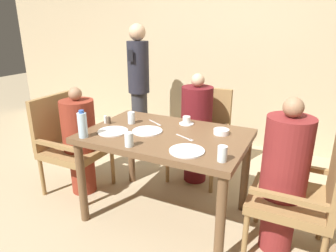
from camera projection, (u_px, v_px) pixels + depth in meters
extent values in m
plane|color=tan|center=(166.00, 214.00, 2.70)|extent=(16.00, 16.00, 0.00)
cube|color=tan|center=(233.00, 42.00, 3.94)|extent=(8.00, 0.06, 2.80)
cube|color=brown|center=(166.00, 136.00, 2.45)|extent=(1.32, 0.88, 0.05)
cylinder|color=brown|center=(82.00, 183.00, 2.51)|extent=(0.07, 0.07, 0.73)
cylinder|color=brown|center=(220.00, 222.00, 2.01)|extent=(0.07, 0.07, 0.73)
cylinder|color=brown|center=(131.00, 150.00, 3.15)|extent=(0.07, 0.07, 0.73)
cylinder|color=brown|center=(245.00, 174.00, 2.65)|extent=(0.07, 0.07, 0.73)
cube|color=olive|center=(76.00, 151.00, 2.97)|extent=(0.55, 0.55, 0.07)
cube|color=olive|center=(54.00, 120.00, 2.99)|extent=(0.05, 0.55, 0.50)
cube|color=olive|center=(92.00, 128.00, 3.14)|extent=(0.49, 0.04, 0.04)
cube|color=olive|center=(55.00, 145.00, 2.71)|extent=(0.49, 0.04, 0.04)
cylinder|color=olive|center=(113.00, 167.00, 3.15)|extent=(0.04, 0.04, 0.39)
cylinder|color=olive|center=(81.00, 188.00, 2.74)|extent=(0.04, 0.04, 0.39)
cylinder|color=olive|center=(77.00, 158.00, 3.36)|extent=(0.04, 0.04, 0.39)
cylinder|color=olive|center=(42.00, 177.00, 2.94)|extent=(0.04, 0.04, 0.39)
cylinder|color=maroon|center=(83.00, 170.00, 3.01)|extent=(0.24, 0.24, 0.46)
cylinder|color=maroon|center=(78.00, 125.00, 2.86)|extent=(0.32, 0.32, 0.49)
sphere|color=#997051|center=(75.00, 94.00, 2.76)|extent=(0.12, 0.12, 0.12)
cube|color=olive|center=(198.00, 141.00, 3.22)|extent=(0.55, 0.55, 0.07)
cube|color=olive|center=(207.00, 110.00, 3.34)|extent=(0.55, 0.05, 0.50)
cube|color=olive|center=(222.00, 131.00, 3.06)|extent=(0.04, 0.49, 0.04)
cube|color=olive|center=(176.00, 124.00, 3.27)|extent=(0.04, 0.49, 0.04)
cylinder|color=olive|center=(211.00, 175.00, 2.98)|extent=(0.04, 0.04, 0.39)
cylinder|color=olive|center=(167.00, 165.00, 3.19)|extent=(0.04, 0.04, 0.39)
cylinder|color=olive|center=(225.00, 156.00, 3.40)|extent=(0.04, 0.04, 0.39)
cylinder|color=olive|center=(185.00, 149.00, 3.60)|extent=(0.04, 0.04, 0.39)
cylinder|color=#5B1419|center=(195.00, 160.00, 3.23)|extent=(0.24, 0.24, 0.46)
cylinder|color=#5B1419|center=(197.00, 114.00, 3.06)|extent=(0.32, 0.32, 0.57)
sphere|color=tan|center=(198.00, 80.00, 2.95)|extent=(0.13, 0.13, 0.13)
cube|color=olive|center=(289.00, 200.00, 2.15)|extent=(0.55, 0.55, 0.07)
cube|color=olive|center=(289.00, 199.00, 1.88)|extent=(0.49, 0.04, 0.04)
cube|color=olive|center=(295.00, 166.00, 2.31)|extent=(0.49, 0.04, 0.04)
cylinder|color=olive|center=(245.00, 237.00, 2.12)|extent=(0.04, 0.04, 0.39)
cylinder|color=olive|center=(258.00, 202.00, 2.53)|extent=(0.04, 0.04, 0.39)
cylinder|color=olive|center=(322.00, 218.00, 2.33)|extent=(0.04, 0.04, 0.39)
cylinder|color=maroon|center=(277.00, 221.00, 2.24)|extent=(0.24, 0.24, 0.46)
cylinder|color=maroon|center=(286.00, 157.00, 2.07)|extent=(0.32, 0.32, 0.58)
sphere|color=#997051|center=(293.00, 107.00, 1.95)|extent=(0.14, 0.14, 0.14)
cylinder|color=#2D2D33|center=(140.00, 120.00, 4.07)|extent=(0.21, 0.21, 0.77)
cylinder|color=#23232D|center=(138.00, 67.00, 3.84)|extent=(0.28, 0.28, 0.65)
sphere|color=tan|center=(137.00, 32.00, 3.70)|extent=(0.21, 0.21, 0.21)
cube|color=black|center=(131.00, 56.00, 3.65)|extent=(0.07, 0.01, 0.14)
cylinder|color=white|center=(113.00, 131.00, 2.47)|extent=(0.25, 0.25, 0.01)
cylinder|color=white|center=(147.00, 131.00, 2.48)|extent=(0.25, 0.25, 0.01)
cylinder|color=white|center=(187.00, 151.00, 2.10)|extent=(0.25, 0.25, 0.01)
cylinder|color=white|center=(186.00, 124.00, 2.67)|extent=(0.13, 0.13, 0.01)
cylinder|color=white|center=(186.00, 120.00, 2.66)|extent=(0.07, 0.07, 0.06)
cylinder|color=white|center=(221.00, 132.00, 2.43)|extent=(0.13, 0.13, 0.04)
cylinder|color=silver|center=(83.00, 125.00, 2.33)|extent=(0.07, 0.07, 0.20)
cylinder|color=#3359B2|center=(81.00, 112.00, 2.30)|extent=(0.04, 0.04, 0.02)
cylinder|color=silver|center=(222.00, 154.00, 1.94)|extent=(0.06, 0.06, 0.11)
cylinder|color=silver|center=(131.00, 118.00, 2.67)|extent=(0.06, 0.06, 0.11)
cylinder|color=silver|center=(129.00, 140.00, 2.17)|extent=(0.06, 0.06, 0.11)
cylinder|color=white|center=(105.00, 120.00, 2.69)|extent=(0.03, 0.03, 0.07)
cylinder|color=#4C3D2D|center=(109.00, 120.00, 2.67)|extent=(0.03, 0.03, 0.07)
cube|color=silver|center=(184.00, 137.00, 2.36)|extent=(0.16, 0.08, 0.00)
cube|color=silver|center=(191.00, 140.00, 2.30)|extent=(0.04, 0.04, 0.00)
cube|color=silver|center=(154.00, 122.00, 2.72)|extent=(0.15, 0.09, 0.00)
cube|color=silver|center=(159.00, 125.00, 2.65)|extent=(0.06, 0.04, 0.00)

